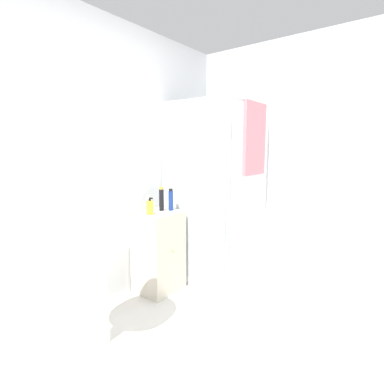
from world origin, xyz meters
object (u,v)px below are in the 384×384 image
shampoo_bottle_tall_black (161,199)px  lotion_bottle_white (148,204)px  shampoo_bottle_blue (171,200)px  soap_dispenser (150,207)px  sink (96,247)px

shampoo_bottle_tall_black → lotion_bottle_white: (-0.10, 0.08, -0.05)m
shampoo_bottle_tall_black → shampoo_bottle_blue: (0.06, -0.07, -0.01)m
soap_dispenser → sink: bearing=-163.5°
sink → soap_dispenser: size_ratio=6.43×
soap_dispenser → lotion_bottle_white: same height
sink → shampoo_bottle_blue: bearing=10.6°
soap_dispenser → shampoo_bottle_tall_black: shampoo_bottle_tall_black is taller
shampoo_bottle_tall_black → sink: bearing=-164.8°
lotion_bottle_white → sink: bearing=-157.8°
soap_dispenser → shampoo_bottle_blue: bearing=-7.0°
soap_dispenser → shampoo_bottle_blue: size_ratio=0.74×
soap_dispenser → shampoo_bottle_tall_black: bearing=10.5°
sink → lotion_bottle_white: 0.90m
lotion_bottle_white → shampoo_bottle_blue: bearing=-42.5°
soap_dispenser → shampoo_bottle_blue: (0.26, -0.03, 0.04)m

